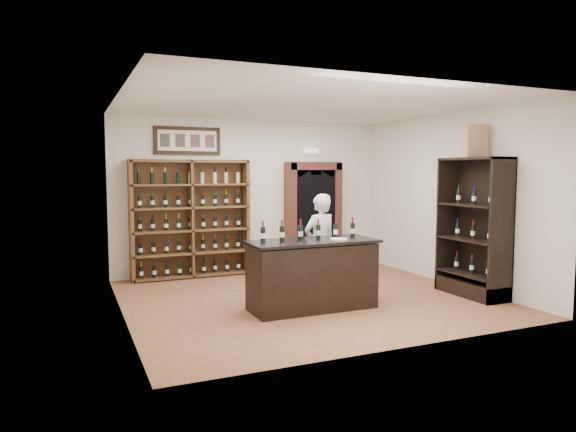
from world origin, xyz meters
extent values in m
plane|color=#915D3A|center=(0.00, 0.00, 0.00)|extent=(5.50, 5.50, 0.00)
plane|color=white|center=(0.00, 0.00, 3.00)|extent=(5.50, 5.50, 0.00)
cube|color=silver|center=(0.00, 2.50, 1.50)|extent=(5.50, 0.04, 3.00)
cube|color=silver|center=(-2.75, 0.00, 1.50)|extent=(0.04, 5.00, 3.00)
cube|color=silver|center=(2.75, 0.00, 1.50)|extent=(0.04, 5.00, 3.00)
cube|color=brown|center=(-1.30, 2.47, 1.10)|extent=(2.20, 0.02, 2.20)
cube|color=brown|center=(-2.37, 2.29, 1.10)|extent=(0.06, 0.38, 2.20)
cube|color=brown|center=(-0.23, 2.29, 1.10)|extent=(0.06, 0.38, 2.20)
cube|color=brown|center=(-1.30, 2.29, 1.10)|extent=(0.04, 0.38, 2.20)
cube|color=brown|center=(-1.30, 2.29, 0.04)|extent=(2.18, 0.38, 0.04)
cube|color=brown|center=(-1.30, 2.29, 0.46)|extent=(2.18, 0.38, 0.04)
cube|color=brown|center=(-1.30, 2.29, 0.89)|extent=(2.18, 0.38, 0.03)
cube|color=brown|center=(-1.30, 2.29, 1.31)|extent=(2.18, 0.38, 0.04)
cube|color=brown|center=(-1.30, 2.29, 1.74)|extent=(2.18, 0.38, 0.04)
cube|color=brown|center=(-1.30, 2.29, 2.16)|extent=(2.18, 0.38, 0.04)
cube|color=black|center=(-1.30, 2.47, 2.55)|extent=(1.25, 0.04, 0.52)
cube|color=black|center=(1.25, 2.34, 1.06)|extent=(0.97, 0.29, 2.05)
cube|color=brown|center=(0.74, 2.32, 1.07)|extent=(0.14, 0.35, 2.15)
cube|color=brown|center=(1.76, 2.32, 1.07)|extent=(0.14, 0.35, 2.15)
cube|color=brown|center=(1.25, 2.32, 2.09)|extent=(1.15, 0.35, 0.16)
cube|color=white|center=(1.25, 2.42, 2.40)|extent=(0.30, 0.10, 0.10)
cube|color=black|center=(-0.20, -0.60, 0.47)|extent=(1.80, 0.70, 0.94)
cube|color=black|center=(-0.20, -0.60, 0.98)|extent=(1.88, 0.78, 0.04)
cylinder|color=black|center=(-0.92, -0.50, 1.10)|extent=(0.07, 0.07, 0.21)
cylinder|color=white|center=(-0.92, -0.50, 1.09)|extent=(0.07, 0.07, 0.07)
cylinder|color=#581814|center=(-0.92, -0.50, 1.25)|extent=(0.03, 0.03, 0.09)
cylinder|color=black|center=(-0.63, -0.50, 1.10)|extent=(0.07, 0.07, 0.21)
cylinder|color=white|center=(-0.63, -0.50, 1.09)|extent=(0.07, 0.07, 0.07)
cylinder|color=#581814|center=(-0.63, -0.50, 1.25)|extent=(0.03, 0.03, 0.09)
cylinder|color=black|center=(-0.34, -0.50, 1.10)|extent=(0.07, 0.07, 0.21)
cylinder|color=white|center=(-0.34, -0.50, 1.09)|extent=(0.07, 0.07, 0.07)
cylinder|color=#581814|center=(-0.34, -0.50, 1.25)|extent=(0.03, 0.03, 0.09)
cylinder|color=black|center=(-0.06, -0.50, 1.10)|extent=(0.07, 0.07, 0.21)
cylinder|color=white|center=(-0.06, -0.50, 1.09)|extent=(0.07, 0.07, 0.07)
cylinder|color=#581814|center=(-0.06, -0.50, 1.25)|extent=(0.03, 0.03, 0.09)
cylinder|color=black|center=(0.23, -0.50, 1.10)|extent=(0.07, 0.07, 0.21)
cylinder|color=white|center=(0.23, -0.50, 1.09)|extent=(0.07, 0.07, 0.07)
cylinder|color=#581814|center=(0.23, -0.50, 1.25)|extent=(0.03, 0.03, 0.09)
cylinder|color=black|center=(0.52, -0.50, 1.10)|extent=(0.07, 0.07, 0.21)
cylinder|color=white|center=(0.52, -0.50, 1.09)|extent=(0.07, 0.07, 0.07)
cylinder|color=#581814|center=(0.52, -0.50, 1.25)|extent=(0.03, 0.03, 0.09)
cube|color=black|center=(2.72, -0.90, 1.10)|extent=(0.02, 1.20, 2.20)
cube|color=black|center=(2.49, -1.48, 1.10)|extent=(0.48, 0.04, 2.20)
cube|color=black|center=(2.49, -0.32, 1.10)|extent=(0.48, 0.04, 2.20)
cube|color=black|center=(2.49, -0.90, 2.18)|extent=(0.48, 1.20, 0.04)
cube|color=black|center=(2.49, -0.90, 0.12)|extent=(0.48, 1.20, 0.24)
cube|color=black|center=(2.49, -0.90, 0.35)|extent=(0.48, 1.16, 0.03)
cube|color=black|center=(2.49, -0.90, 0.90)|extent=(0.48, 1.16, 0.03)
cube|color=black|center=(2.49, -0.90, 1.45)|extent=(0.48, 1.16, 0.03)
imported|color=silver|center=(0.30, 0.15, 0.81)|extent=(0.66, 0.50, 1.63)
cylinder|color=white|center=(0.16, -0.73, 1.01)|extent=(0.25, 0.25, 0.02)
cube|color=tan|center=(2.47, -0.90, 2.46)|extent=(0.38, 0.20, 0.52)
camera|label=1|loc=(-3.42, -7.14, 1.99)|focal=32.00mm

